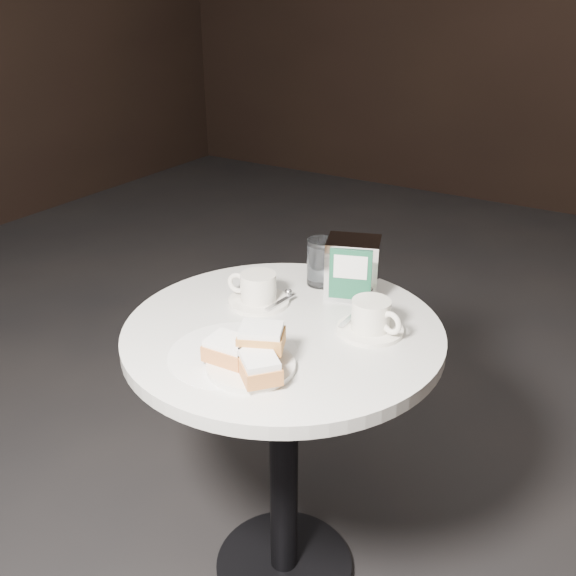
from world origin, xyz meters
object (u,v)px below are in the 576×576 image
Objects in this scene: coffee_cup_left at (258,290)px; water_glass_left at (321,263)px; water_glass_right at (357,270)px; cafe_table at (283,401)px; coffee_cup_right at (371,319)px; beignet_plate at (250,356)px; napkin_dispenser at (353,268)px.

coffee_cup_left is 1.41× the size of water_glass_left.
cafe_table is at bearing -102.76° from water_glass_right.
coffee_cup_right is at bearing 24.54° from cafe_table.
coffee_cup_right is at bearing -37.11° from water_glass_left.
coffee_cup_left is (-0.15, 0.25, 0.00)m from beignet_plate.
water_glass_left reaches higher than coffee_cup_right.
coffee_cup_left is 0.23m from napkin_dispenser.
napkin_dispenser is (-0.12, 0.14, 0.04)m from coffee_cup_right.
coffee_cup_left is at bearing -158.24° from napkin_dispenser.
water_glass_left is 0.10m from napkin_dispenser.
napkin_dispenser is at bearing -12.45° from water_glass_left.
beignet_plate is at bearing -78.14° from cafe_table.
napkin_dispenser is (0.09, -0.02, 0.02)m from water_glass_left.
beignet_plate is at bearing -112.97° from napkin_dispenser.
coffee_cup_right is at bearing -6.52° from coffee_cup_left.
cafe_table is 6.41× the size of water_glass_left.
napkin_dispenser is at bearing -86.69° from water_glass_right.
cafe_table is at bearing -124.97° from napkin_dispenser.
cafe_table is at bearing -39.96° from coffee_cup_left.
coffee_cup_right is 0.20m from water_glass_right.
coffee_cup_right reaches higher than cafe_table.
water_glass_left is (-0.21, 0.16, 0.02)m from coffee_cup_right.
beignet_plate reaches higher than coffee_cup_right.
beignet_plate is 0.40m from napkin_dispenser.
water_glass_right is (-0.12, 0.17, 0.02)m from coffee_cup_right.
water_glass_right is at bearing 139.98° from coffee_cup_right.
coffee_cup_left is at bearing 149.12° from cafe_table.
napkin_dispenser reaches higher than beignet_plate.
water_glass_left reaches higher than water_glass_right.
water_glass_left is at bearing 147.38° from napkin_dispenser.
beignet_plate is at bearing -102.54° from coffee_cup_right.
napkin_dispenser reaches higher than cafe_table.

